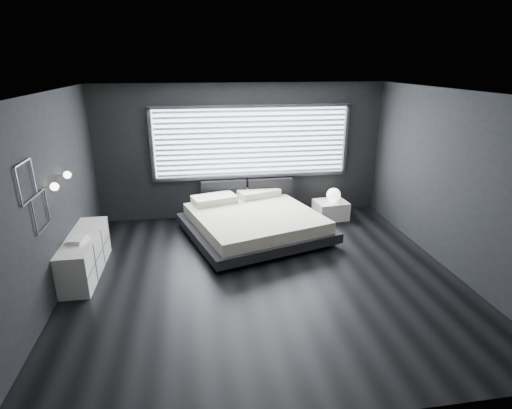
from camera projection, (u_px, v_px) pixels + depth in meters
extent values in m
plane|color=black|center=(264.00, 276.00, 6.29)|extent=(6.00, 6.00, 0.00)
plane|color=white|center=(266.00, 92.00, 5.35)|extent=(6.00, 6.00, 0.00)
cube|color=black|center=(242.00, 152.00, 8.38)|extent=(6.00, 0.04, 2.80)
cube|color=black|center=(323.00, 294.00, 3.26)|extent=(6.00, 0.04, 2.80)
cube|color=black|center=(46.00, 202.00, 5.39)|extent=(0.04, 5.50, 2.80)
cube|color=black|center=(453.00, 183.00, 6.25)|extent=(0.04, 5.50, 2.80)
cube|color=white|center=(252.00, 142.00, 8.32)|extent=(4.00, 0.02, 1.38)
cube|color=#47474C|center=(151.00, 145.00, 7.99)|extent=(0.06, 0.08, 1.48)
cube|color=#47474C|center=(346.00, 139.00, 8.58)|extent=(0.06, 0.08, 1.48)
cube|color=#47474C|center=(252.00, 106.00, 8.04)|extent=(4.14, 0.08, 0.06)
cube|color=#47474C|center=(252.00, 176.00, 8.53)|extent=(4.14, 0.08, 0.06)
cube|color=silver|center=(252.00, 142.00, 8.26)|extent=(3.94, 0.03, 1.32)
cube|color=black|center=(224.00, 192.00, 8.49)|extent=(0.96, 0.16, 0.52)
cube|color=black|center=(270.00, 190.00, 8.64)|extent=(0.96, 0.16, 0.52)
cylinder|color=silver|center=(49.00, 187.00, 5.37)|extent=(0.10, 0.02, 0.02)
sphere|color=#FFE5B7|center=(55.00, 187.00, 5.38)|extent=(0.11, 0.11, 0.11)
cylinder|color=silver|center=(62.00, 175.00, 5.93)|extent=(0.10, 0.02, 0.02)
sphere|color=#FFE5B7|center=(67.00, 175.00, 5.94)|extent=(0.11, 0.11, 0.11)
cube|color=#47474C|center=(23.00, 163.00, 4.65)|extent=(0.01, 0.46, 0.02)
cube|color=#47474C|center=(30.00, 200.00, 4.80)|extent=(0.01, 0.46, 0.02)
cube|color=#47474C|center=(33.00, 176.00, 4.94)|extent=(0.01, 0.02, 0.46)
cube|color=#47474C|center=(19.00, 187.00, 4.51)|extent=(0.01, 0.02, 0.46)
cube|color=#47474C|center=(38.00, 194.00, 5.04)|extent=(0.01, 0.46, 0.02)
cube|color=#47474C|center=(44.00, 228.00, 5.20)|extent=(0.01, 0.46, 0.02)
cube|color=#47474C|center=(47.00, 205.00, 5.33)|extent=(0.01, 0.02, 0.46)
cube|color=#47474C|center=(34.00, 218.00, 4.90)|extent=(0.01, 0.02, 0.46)
cube|color=black|center=(222.00, 266.00, 6.50)|extent=(0.17, 0.17, 0.09)
cube|color=black|center=(328.00, 242.00, 7.37)|extent=(0.17, 0.17, 0.09)
cube|color=black|center=(188.00, 226.00, 8.10)|extent=(0.17, 0.17, 0.09)
cube|color=black|center=(279.00, 210.00, 8.96)|extent=(0.17, 0.17, 0.09)
cube|color=black|center=(255.00, 227.00, 7.69)|extent=(3.01, 2.93, 0.18)
cube|color=beige|center=(255.00, 218.00, 7.62)|extent=(2.71, 2.71, 0.22)
cube|color=beige|center=(214.00, 199.00, 8.08)|extent=(0.96, 0.70, 0.14)
cube|color=beige|center=(258.00, 193.00, 8.49)|extent=(0.96, 0.70, 0.14)
cube|color=silver|center=(331.00, 210.00, 8.56)|extent=(0.71, 0.61, 0.38)
sphere|color=white|center=(334.00, 195.00, 8.45)|extent=(0.29, 0.29, 0.29)
cube|color=silver|center=(85.00, 254.00, 6.29)|extent=(0.46, 1.61, 0.64)
cube|color=#47474C|center=(100.00, 253.00, 6.32)|extent=(0.02, 1.59, 0.62)
cube|color=silver|center=(77.00, 240.00, 5.99)|extent=(0.31, 0.36, 0.04)
cube|color=silver|center=(77.00, 239.00, 5.96)|extent=(0.24, 0.30, 0.03)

